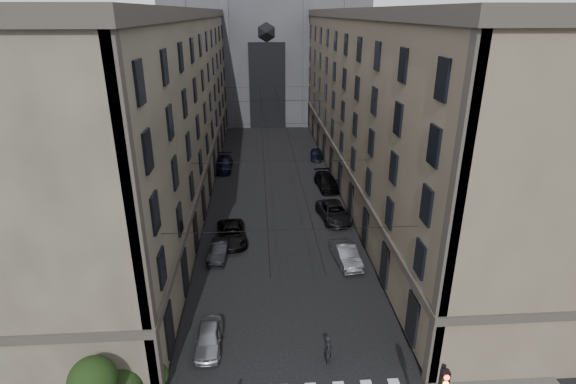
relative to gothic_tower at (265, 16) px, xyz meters
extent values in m
cube|color=#383533|center=(-10.50, -38.96, -17.72)|extent=(7.00, 80.00, 0.15)
cube|color=#383533|center=(10.50, -38.96, -17.72)|extent=(7.00, 80.00, 0.15)
cube|color=#453F35|center=(-13.50, -38.96, -8.80)|extent=(13.00, 60.00, 18.00)
cube|color=#38332D|center=(-13.50, -38.96, 0.60)|extent=(13.60, 60.60, 0.90)
cube|color=#38332D|center=(-13.50, -38.96, -13.60)|extent=(13.40, 60.30, 0.50)
cube|color=brown|center=(13.50, -38.96, -8.80)|extent=(13.00, 60.00, 18.00)
cube|color=#38332D|center=(13.50, -38.96, 0.60)|extent=(13.60, 60.60, 0.90)
cube|color=#38332D|center=(13.50, -38.96, -13.60)|extent=(13.40, 60.30, 0.50)
cube|color=#2D2D33|center=(0.00, 0.04, -2.80)|extent=(34.00, 22.00, 30.00)
cube|color=black|center=(0.00, -11.01, -10.80)|extent=(6.00, 0.30, 14.00)
cube|color=black|center=(5.60, -73.18, -13.20)|extent=(0.34, 0.30, 1.00)
cylinder|color=#FF0C07|center=(5.60, -73.34, -12.88)|extent=(0.22, 0.05, 0.22)
cylinder|color=orange|center=(5.60, -73.34, -13.20)|extent=(0.22, 0.05, 0.22)
sphere|color=black|center=(-7.40, -68.16, -16.95)|extent=(1.40, 1.40, 1.40)
sphere|color=black|center=(-9.50, -70.46, -14.85)|extent=(2.20, 2.20, 2.20)
cylinder|color=black|center=(0.00, -64.96, -10.30)|extent=(14.00, 0.03, 0.03)
cylinder|color=black|center=(0.00, -52.96, -10.30)|extent=(14.00, 0.03, 0.03)
cylinder|color=black|center=(0.00, -39.96, -10.30)|extent=(14.00, 0.03, 0.03)
cylinder|color=black|center=(0.00, -26.96, -10.30)|extent=(14.00, 0.03, 0.03)
cylinder|color=black|center=(0.00, -14.96, -10.30)|extent=(14.00, 0.03, 0.03)
cylinder|color=black|center=(-1.30, -38.96, -10.70)|extent=(0.03, 60.00, 0.03)
cylinder|color=black|center=(1.30, -38.96, -10.70)|extent=(0.03, 60.00, 0.03)
imported|color=gray|center=(-4.92, -65.14, -17.15)|extent=(1.53, 3.79, 1.29)
imported|color=black|center=(-5.07, -54.64, -17.15)|extent=(1.74, 4.04, 1.29)
imported|color=black|center=(-4.20, -51.93, -17.08)|extent=(2.95, 5.39, 1.43)
imported|color=black|center=(-6.20, -32.68, -17.01)|extent=(2.30, 5.46, 1.57)
imported|color=slate|center=(4.98, -56.13, -17.07)|extent=(2.05, 4.59, 1.46)
imported|color=black|center=(5.33, -48.18, -17.04)|extent=(3.20, 5.72, 1.51)
imported|color=black|center=(5.86, -39.85, -17.03)|extent=(2.62, 5.47, 1.54)
imported|color=black|center=(6.06, -29.04, -17.14)|extent=(1.91, 3.97, 1.31)
imported|color=black|center=(1.94, -66.96, -16.87)|extent=(0.56, 0.75, 1.86)
camera|label=1|loc=(-1.69, -86.76, 0.73)|focal=28.00mm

